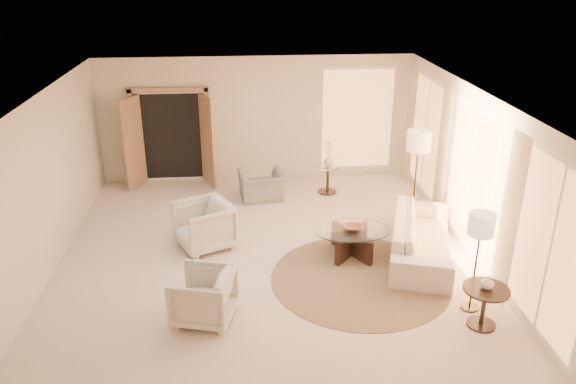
{
  "coord_description": "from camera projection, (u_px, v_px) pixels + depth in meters",
  "views": [
    {
      "loc": [
        -0.36,
        -8.3,
        4.75
      ],
      "look_at": [
        0.4,
        0.4,
        1.1
      ],
      "focal_mm": 35.0,
      "sensor_mm": 36.0,
      "label": 1
    }
  ],
  "objects": [
    {
      "name": "room",
      "position": [
        265.0,
        185.0,
        8.95
      ],
      "size": [
        7.04,
        8.04,
        2.83
      ],
      "color": "beige",
      "rests_on": "ground"
    },
    {
      "name": "windows_right",
      "position": [
        472.0,
        179.0,
        9.34
      ],
      "size": [
        0.1,
        6.4,
        2.4
      ],
      "primitive_type": null,
      "color": "#ED9D5E",
      "rests_on": "room"
    },
    {
      "name": "window_back_corner",
      "position": [
        357.0,
        119.0,
        12.78
      ],
      "size": [
        1.7,
        0.1,
        2.4
      ],
      "primitive_type": null,
      "color": "#ED9D5E",
      "rests_on": "room"
    },
    {
      "name": "curtains_right",
      "position": [
        450.0,
        164.0,
        10.18
      ],
      "size": [
        0.06,
        5.2,
        2.6
      ],
      "primitive_type": null,
      "color": "beige",
      "rests_on": "room"
    },
    {
      "name": "french_doors",
      "position": [
        171.0,
        138.0,
        12.44
      ],
      "size": [
        1.95,
        0.66,
        2.16
      ],
      "color": "#A17D5B",
      "rests_on": "room"
    },
    {
      "name": "area_rug",
      "position": [
        360.0,
        278.0,
        8.99
      ],
      "size": [
        3.52,
        3.52,
        0.01
      ],
      "primitive_type": "cylinder",
      "rotation": [
        0.0,
        0.0,
        -0.27
      ],
      "color": "#463524",
      "rests_on": "room"
    },
    {
      "name": "sofa",
      "position": [
        421.0,
        237.0,
        9.55
      ],
      "size": [
        1.66,
        2.65,
        0.72
      ],
      "primitive_type": "imported",
      "rotation": [
        0.0,
        0.0,
        1.27
      ],
      "color": "beige",
      "rests_on": "room"
    },
    {
      "name": "armchair_left",
      "position": [
        204.0,
        223.0,
        9.82
      ],
      "size": [
        1.13,
        1.16,
        0.91
      ],
      "primitive_type": "imported",
      "rotation": [
        0.0,
        0.0,
        -1.12
      ],
      "color": "beige",
      "rests_on": "room"
    },
    {
      "name": "armchair_right",
      "position": [
        203.0,
        294.0,
        7.84
      ],
      "size": [
        0.93,
        0.96,
        0.82
      ],
      "primitive_type": "imported",
      "rotation": [
        0.0,
        0.0,
        -1.83
      ],
      "color": "beige",
      "rests_on": "room"
    },
    {
      "name": "accent_chair",
      "position": [
        262.0,
        181.0,
        11.83
      ],
      "size": [
        0.98,
        0.7,
        0.79
      ],
      "primitive_type": "imported",
      "rotation": [
        0.0,
        0.0,
        3.27
      ],
      "color": "gray",
      "rests_on": "room"
    },
    {
      "name": "coffee_table",
      "position": [
        352.0,
        239.0,
        9.6
      ],
      "size": [
        1.42,
        1.42,
        0.48
      ],
      "rotation": [
        0.0,
        0.0,
        -0.08
      ],
      "color": "black",
      "rests_on": "room"
    },
    {
      "name": "end_table",
      "position": [
        485.0,
        300.0,
        7.7
      ],
      "size": [
        0.64,
        0.64,
        0.6
      ],
      "rotation": [
        0.0,
        0.0,
        0.05
      ],
      "color": "black",
      "rests_on": "room"
    },
    {
      "name": "side_table",
      "position": [
        328.0,
        176.0,
        12.16
      ],
      "size": [
        0.53,
        0.53,
        0.62
      ],
      "rotation": [
        0.0,
        0.0,
        0.42
      ],
      "color": "#2E261C",
      "rests_on": "room"
    },
    {
      "name": "floor_lamp_near",
      "position": [
        419.0,
        145.0,
        10.34
      ],
      "size": [
        0.44,
        0.44,
        1.83
      ],
      "rotation": [
        0.0,
        0.0,
        -0.36
      ],
      "color": "#2E261C",
      "rests_on": "room"
    },
    {
      "name": "floor_lamp_far",
      "position": [
        481.0,
        229.0,
        7.74
      ],
      "size": [
        0.37,
        0.37,
        1.52
      ],
      "rotation": [
        0.0,
        0.0,
        -0.19
      ],
      "color": "#2E261C",
      "rests_on": "room"
    },
    {
      "name": "bowl",
      "position": [
        352.0,
        228.0,
        9.52
      ],
      "size": [
        0.34,
        0.34,
        0.08
      ],
      "primitive_type": "imported",
      "rotation": [
        0.0,
        0.0,
        -0.12
      ],
      "color": "brown",
      "rests_on": "coffee_table"
    },
    {
      "name": "end_vase",
      "position": [
        487.0,
        283.0,
        7.59
      ],
      "size": [
        0.24,
        0.24,
        0.19
      ],
      "primitive_type": "imported",
      "rotation": [
        0.0,
        0.0,
        0.34
      ],
      "color": "silver",
      "rests_on": "end_table"
    },
    {
      "name": "side_vase",
      "position": [
        328.0,
        161.0,
        12.02
      ],
      "size": [
        0.24,
        0.24,
        0.23
      ],
      "primitive_type": "imported",
      "rotation": [
        0.0,
        0.0,
        -0.08
      ],
      "color": "silver",
      "rests_on": "side_table"
    }
  ]
}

